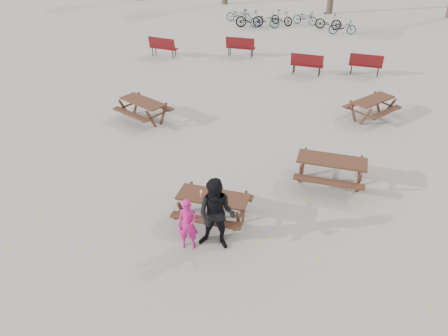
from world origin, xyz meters
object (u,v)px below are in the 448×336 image
(soda_bottle, at_px, (201,194))
(adult, at_px, (217,215))
(child, at_px, (188,225))
(picnic_table_east, at_px, (330,172))
(food_tray, at_px, (218,201))
(picnic_table_north, at_px, (144,110))
(picnic_table_far, at_px, (371,108))
(main_picnic_table, at_px, (213,202))

(soda_bottle, distance_m, adult, 1.06)
(child, bearing_deg, picnic_table_east, 35.77)
(food_tray, height_order, adult, adult)
(picnic_table_north, bearing_deg, picnic_table_far, 41.13)
(soda_bottle, xyz_separation_m, picnic_table_north, (-3.98, 5.05, -0.46))
(soda_bottle, bearing_deg, picnic_table_east, 40.79)
(food_tray, xyz_separation_m, picnic_table_north, (-4.46, 5.17, -0.40))
(picnic_table_north, relative_size, picnic_table_far, 1.03)
(child, distance_m, picnic_table_far, 9.60)
(soda_bottle, xyz_separation_m, child, (0.02, -1.03, -0.18))
(food_tray, distance_m, picnic_table_north, 6.84)
(child, relative_size, picnic_table_north, 0.74)
(soda_bottle, xyz_separation_m, picnic_table_east, (3.04, 2.62, -0.43))
(main_picnic_table, xyz_separation_m, soda_bottle, (-0.28, -0.08, 0.26))
(picnic_table_far, bearing_deg, main_picnic_table, -170.49)
(child, height_order, picnic_table_far, child)
(adult, bearing_deg, picnic_table_far, 66.00)
(picnic_table_east, bearing_deg, adult, -124.17)
(food_tray, distance_m, adult, 0.75)
(main_picnic_table, distance_m, picnic_table_far, 8.48)
(soda_bottle, xyz_separation_m, adult, (0.65, -0.83, 0.10))
(soda_bottle, relative_size, picnic_table_east, 0.09)
(adult, height_order, picnic_table_east, adult)
(adult, xyz_separation_m, picnic_table_east, (2.38, 3.45, -0.52))
(main_picnic_table, distance_m, child, 1.15)
(picnic_table_far, bearing_deg, adult, -165.80)
(adult, relative_size, picnic_table_east, 0.97)
(picnic_table_north, bearing_deg, adult, -28.05)
(adult, xyz_separation_m, picnic_table_north, (-4.64, 5.88, -0.55))
(soda_bottle, bearing_deg, adult, -51.62)
(soda_bottle, relative_size, child, 0.13)
(picnic_table_east, bearing_deg, child, -129.12)
(main_picnic_table, xyz_separation_m, picnic_table_far, (3.89, 7.53, -0.21))
(adult, bearing_deg, picnic_table_east, 54.00)
(picnic_table_east, xyz_separation_m, picnic_table_north, (-7.02, 2.43, -0.03))
(soda_bottle, distance_m, picnic_table_east, 4.04)
(food_tray, distance_m, child, 1.03)
(adult, height_order, picnic_table_north, adult)
(picnic_table_far, bearing_deg, child, -168.85)
(child, relative_size, adult, 0.71)
(soda_bottle, relative_size, adult, 0.09)
(picnic_table_east, height_order, picnic_table_north, picnic_table_east)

